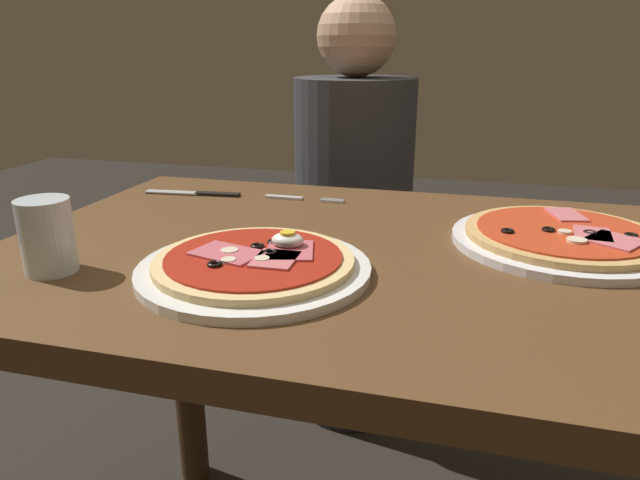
% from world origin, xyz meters
% --- Properties ---
extents(dining_table, '(1.20, 0.72, 0.77)m').
position_xyz_m(dining_table, '(0.00, 0.00, 0.64)').
color(dining_table, brown).
rests_on(dining_table, ground).
extents(pizza_foreground, '(0.30, 0.30, 0.05)m').
position_xyz_m(pizza_foreground, '(-0.18, -0.13, 0.79)').
color(pizza_foreground, white).
rests_on(pizza_foreground, dining_table).
extents(pizza_across_left, '(0.32, 0.32, 0.03)m').
position_xyz_m(pizza_across_left, '(0.23, 0.09, 0.79)').
color(pizza_across_left, white).
rests_on(pizza_across_left, dining_table).
extents(water_glass_near, '(0.07, 0.07, 0.10)m').
position_xyz_m(water_glass_near, '(-0.44, -0.19, 0.82)').
color(water_glass_near, silver).
rests_on(water_glass_near, dining_table).
extents(fork, '(0.16, 0.02, 0.00)m').
position_xyz_m(fork, '(-0.23, 0.24, 0.78)').
color(fork, silver).
rests_on(fork, dining_table).
extents(knife, '(0.20, 0.04, 0.01)m').
position_xyz_m(knife, '(-0.43, 0.23, 0.78)').
color(knife, silver).
rests_on(knife, dining_table).
extents(diner_person, '(0.32, 0.32, 1.18)m').
position_xyz_m(diner_person, '(-0.22, 0.70, 0.56)').
color(diner_person, black).
rests_on(diner_person, ground).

